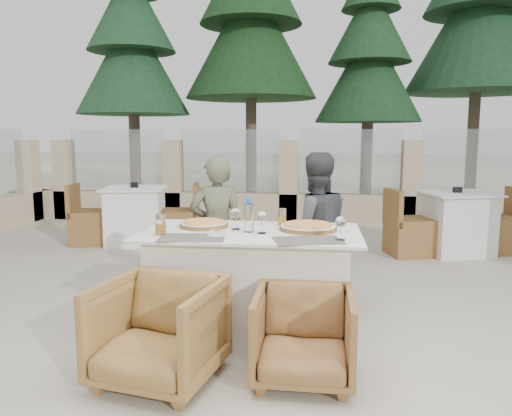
# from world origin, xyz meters

# --- Properties ---
(ground) EXTENTS (80.00, 80.00, 0.00)m
(ground) POSITION_xyz_m (0.00, 0.00, 0.00)
(ground) COLOR #B8AF9D
(ground) RESTS_ON ground
(sand_patch) EXTENTS (30.00, 16.00, 0.01)m
(sand_patch) POSITION_xyz_m (0.00, 14.00, 0.01)
(sand_patch) COLOR beige
(sand_patch) RESTS_ON ground
(perimeter_wall_far) EXTENTS (10.00, 0.34, 1.60)m
(perimeter_wall_far) POSITION_xyz_m (0.00, 4.80, 0.80)
(perimeter_wall_far) COLOR #C9B08E
(perimeter_wall_far) RESTS_ON ground
(pine_far_left) EXTENTS (2.42, 2.42, 5.50)m
(pine_far_left) POSITION_xyz_m (-3.50, 7.00, 2.75)
(pine_far_left) COLOR #1E4726
(pine_far_left) RESTS_ON ground
(pine_mid_left) EXTENTS (2.86, 2.86, 6.50)m
(pine_mid_left) POSITION_xyz_m (-1.00, 7.50, 3.25)
(pine_mid_left) COLOR #193C1B
(pine_mid_left) RESTS_ON ground
(pine_centre) EXTENTS (2.20, 2.20, 5.00)m
(pine_centre) POSITION_xyz_m (1.50, 7.20, 2.50)
(pine_centre) COLOR #1B3F1F
(pine_centre) RESTS_ON ground
(pine_mid_right) EXTENTS (2.99, 2.99, 6.80)m
(pine_mid_right) POSITION_xyz_m (3.80, 7.80, 3.40)
(pine_mid_right) COLOR #1A3E21
(pine_mid_right) RESTS_ON ground
(dining_table) EXTENTS (1.60, 0.90, 0.77)m
(dining_table) POSITION_xyz_m (0.01, -0.01, 0.39)
(dining_table) COLOR silver
(dining_table) RESTS_ON ground
(placemat_near_left) EXTENTS (0.48, 0.35, 0.00)m
(placemat_near_left) POSITION_xyz_m (-0.37, -0.30, 0.77)
(placemat_near_left) COLOR #5E5850
(placemat_near_left) RESTS_ON dining_table
(placemat_near_right) EXTENTS (0.51, 0.40, 0.00)m
(placemat_near_right) POSITION_xyz_m (0.43, -0.30, 0.77)
(placemat_near_right) COLOR #5A564D
(placemat_near_right) RESTS_ON dining_table
(pizza_left) EXTENTS (0.47, 0.47, 0.05)m
(pizza_left) POSITION_xyz_m (-0.38, 0.11, 0.79)
(pizza_left) COLOR orange
(pizza_left) RESTS_ON dining_table
(pizza_right) EXTENTS (0.55, 0.55, 0.06)m
(pizza_right) POSITION_xyz_m (0.42, 0.09, 0.80)
(pizza_right) COLOR #C9471B
(pizza_right) RESTS_ON dining_table
(water_bottle) EXTENTS (0.09, 0.09, 0.25)m
(water_bottle) POSITION_xyz_m (-0.01, -0.04, 0.89)
(water_bottle) COLOR #A5C1D9
(water_bottle) RESTS_ON dining_table
(wine_glass_centre) EXTENTS (0.09, 0.09, 0.18)m
(wine_glass_centre) POSITION_xyz_m (-0.12, 0.04, 0.86)
(wine_glass_centre) COLOR silver
(wine_glass_centre) RESTS_ON dining_table
(wine_glass_near) EXTENTS (0.09, 0.09, 0.18)m
(wine_glass_near) POSITION_xyz_m (0.09, -0.09, 0.86)
(wine_glass_near) COLOR white
(wine_glass_near) RESTS_ON dining_table
(wine_glass_corner) EXTENTS (0.09, 0.09, 0.18)m
(wine_glass_corner) POSITION_xyz_m (0.64, -0.26, 0.86)
(wine_glass_corner) COLOR silver
(wine_glass_corner) RESTS_ON dining_table
(beer_glass_left) EXTENTS (0.08, 0.08, 0.15)m
(beer_glass_left) POSITION_xyz_m (-0.61, -0.22, 0.84)
(beer_glass_left) COLOR orange
(beer_glass_left) RESTS_ON dining_table
(beer_glass_right) EXTENTS (0.09, 0.09, 0.13)m
(beer_glass_right) POSITION_xyz_m (0.21, 0.27, 0.84)
(beer_glass_right) COLOR yellow
(beer_glass_right) RESTS_ON dining_table
(olive_dish) EXTENTS (0.12, 0.12, 0.04)m
(olive_dish) POSITION_xyz_m (-0.21, -0.19, 0.79)
(olive_dish) COLOR silver
(olive_dish) RESTS_ON dining_table
(armchair_far_left) EXTENTS (0.78, 0.80, 0.62)m
(armchair_far_left) POSITION_xyz_m (-0.45, 0.65, 0.31)
(armchair_far_left) COLOR #8F5D34
(armchair_far_left) RESTS_ON ground
(armchair_far_right) EXTENTS (0.67, 0.69, 0.58)m
(armchair_far_right) POSITION_xyz_m (0.32, 0.70, 0.29)
(armchair_far_right) COLOR brown
(armchair_far_right) RESTS_ON ground
(armchair_near_left) EXTENTS (0.79, 0.81, 0.63)m
(armchair_near_left) POSITION_xyz_m (-0.44, -0.85, 0.31)
(armchair_near_left) COLOR olive
(armchair_near_left) RESTS_ON ground
(armchair_near_right) EXTENTS (0.60, 0.61, 0.55)m
(armchair_near_right) POSITION_xyz_m (0.42, -0.73, 0.28)
(armchair_near_right) COLOR brown
(armchair_near_right) RESTS_ON ground
(diner_left) EXTENTS (0.53, 0.40, 1.30)m
(diner_left) POSITION_xyz_m (-0.38, 0.63, 0.65)
(diner_left) COLOR #575B42
(diner_left) RESTS_ON ground
(diner_right) EXTENTS (0.76, 0.66, 1.33)m
(diner_right) POSITION_xyz_m (0.47, 0.57, 0.67)
(diner_right) COLOR #3C3E41
(diner_right) RESTS_ON ground
(bg_table_a) EXTENTS (1.76, 1.10, 0.77)m
(bg_table_a) POSITION_xyz_m (-1.98, 2.90, 0.39)
(bg_table_a) COLOR white
(bg_table_a) RESTS_ON ground
(bg_table_b) EXTENTS (1.79, 1.21, 0.77)m
(bg_table_b) POSITION_xyz_m (2.21, 2.81, 0.39)
(bg_table_b) COLOR silver
(bg_table_b) RESTS_ON ground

